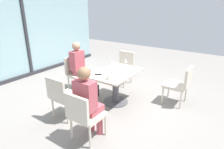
# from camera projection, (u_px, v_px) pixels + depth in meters

# --- Properties ---
(ground_plane) EXTENTS (12.00, 12.00, 0.00)m
(ground_plane) POSITION_uv_depth(u_px,v_px,m) (116.00, 102.00, 4.45)
(ground_plane) COLOR gray
(window_wall_backdrop) EXTENTS (5.60, 0.10, 2.70)m
(window_wall_backdrop) POSITION_uv_depth(u_px,v_px,m) (26.00, 36.00, 5.73)
(window_wall_backdrop) COLOR #93B7BC
(window_wall_backdrop) RESTS_ON ground_plane
(dining_table_main) EXTENTS (1.20, 0.81, 0.73)m
(dining_table_main) POSITION_uv_depth(u_px,v_px,m) (116.00, 80.00, 4.27)
(dining_table_main) COLOR #BCB29E
(dining_table_main) RESTS_ON ground_plane
(chair_near_window) EXTENTS (0.46, 0.51, 0.87)m
(chair_near_window) POSITION_uv_depth(u_px,v_px,m) (76.00, 72.00, 4.92)
(chair_near_window) COLOR beige
(chair_near_window) RESTS_ON ground_plane
(chair_side_end) EXTENTS (0.50, 0.46, 0.87)m
(chair_side_end) POSITION_uv_depth(u_px,v_px,m) (84.00, 114.00, 3.05)
(chair_side_end) COLOR beige
(chair_side_end) RESTS_ON ground_plane
(chair_far_left) EXTENTS (0.50, 0.46, 0.87)m
(chair_far_left) POSITION_uv_depth(u_px,v_px,m) (63.00, 95.00, 3.67)
(chair_far_left) COLOR beige
(chair_far_left) RESTS_ON ground_plane
(chair_front_right) EXTENTS (0.46, 0.50, 0.87)m
(chair_front_right) POSITION_uv_depth(u_px,v_px,m) (180.00, 83.00, 4.21)
(chair_front_right) COLOR beige
(chair_front_right) RESTS_ON ground_plane
(chair_far_right) EXTENTS (0.50, 0.46, 0.87)m
(chair_far_right) POSITION_uv_depth(u_px,v_px,m) (124.00, 66.00, 5.39)
(chair_far_right) COLOR beige
(chair_far_right) RESTS_ON ground_plane
(person_near_window) EXTENTS (0.34, 0.39, 1.26)m
(person_near_window) POSITION_uv_depth(u_px,v_px,m) (79.00, 65.00, 4.79)
(person_near_window) COLOR #B24C56
(person_near_window) RESTS_ON ground_plane
(person_side_end) EXTENTS (0.39, 0.34, 1.26)m
(person_side_end) POSITION_uv_depth(u_px,v_px,m) (88.00, 100.00, 3.06)
(person_side_end) COLOR #B24C56
(person_side_end) RESTS_ON ground_plane
(wine_glass_0) EXTENTS (0.07, 0.07, 0.18)m
(wine_glass_0) POSITION_uv_depth(u_px,v_px,m) (112.00, 72.00, 3.82)
(wine_glass_0) COLOR silver
(wine_glass_0) RESTS_ON dining_table_main
(wine_glass_1) EXTENTS (0.07, 0.07, 0.18)m
(wine_glass_1) POSITION_uv_depth(u_px,v_px,m) (92.00, 69.00, 3.99)
(wine_glass_1) COLOR silver
(wine_glass_1) RESTS_ON dining_table_main
(wine_glass_2) EXTENTS (0.07, 0.07, 0.18)m
(wine_glass_2) POSITION_uv_depth(u_px,v_px,m) (111.00, 62.00, 4.42)
(wine_glass_2) COLOR silver
(wine_glass_2) RESTS_ON dining_table_main
(wine_glass_3) EXTENTS (0.07, 0.07, 0.18)m
(wine_glass_3) POSITION_uv_depth(u_px,v_px,m) (117.00, 67.00, 4.10)
(wine_glass_3) COLOR silver
(wine_glass_3) RESTS_ON dining_table_main
(wine_glass_4) EXTENTS (0.07, 0.07, 0.18)m
(wine_glass_4) POSITION_uv_depth(u_px,v_px,m) (126.00, 61.00, 4.54)
(wine_glass_4) COLOR silver
(wine_glass_4) RESTS_ON dining_table_main
(wine_glass_5) EXTENTS (0.07, 0.07, 0.18)m
(wine_glass_5) POSITION_uv_depth(u_px,v_px,m) (106.00, 68.00, 4.03)
(wine_glass_5) COLOR silver
(wine_glass_5) RESTS_ON dining_table_main
(coffee_cup) EXTENTS (0.08, 0.08, 0.09)m
(coffee_cup) POSITION_uv_depth(u_px,v_px,m) (108.00, 78.00, 3.75)
(coffee_cup) COLOR white
(coffee_cup) RESTS_ON dining_table_main
(cell_phone_on_table) EXTENTS (0.14, 0.16, 0.01)m
(cell_phone_on_table) POSITION_uv_depth(u_px,v_px,m) (98.00, 74.00, 4.04)
(cell_phone_on_table) COLOR black
(cell_phone_on_table) RESTS_ON dining_table_main
(handbag_0) EXTENTS (0.32, 0.19, 0.28)m
(handbag_0) POSITION_uv_depth(u_px,v_px,m) (93.00, 92.00, 4.62)
(handbag_0) COLOR #232328
(handbag_0) RESTS_ON ground_plane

